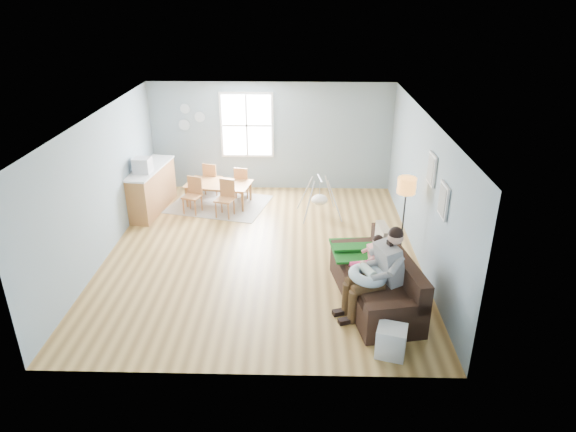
{
  "coord_description": "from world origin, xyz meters",
  "views": [
    {
      "loc": [
        0.74,
        -8.92,
        4.82
      ],
      "look_at": [
        0.52,
        -0.49,
        1.0
      ],
      "focal_mm": 32.0,
      "sensor_mm": 36.0,
      "label": 1
    }
  ],
  "objects_px": {
    "chair_sw": "(193,193)",
    "chair_se": "(226,196)",
    "storage_cube": "(391,341)",
    "chair_nw": "(212,177)",
    "sofa": "(378,284)",
    "monitor": "(142,165)",
    "floor_lamp": "(406,193)",
    "counter": "(151,189)",
    "baby_swing": "(319,199)",
    "dining_table": "(219,194)",
    "toddler": "(371,255)",
    "father": "(379,270)",
    "chair_ne": "(242,181)"
  },
  "relations": [
    {
      "from": "father",
      "to": "toddler",
      "type": "xyz_separation_m",
      "value": [
        -0.05,
        0.54,
        -0.03
      ]
    },
    {
      "from": "chair_se",
      "to": "monitor",
      "type": "bearing_deg",
      "value": -177.41
    },
    {
      "from": "sofa",
      "to": "counter",
      "type": "distance_m",
      "value": 6.0
    },
    {
      "from": "sofa",
      "to": "father",
      "type": "relative_size",
      "value": 1.59
    },
    {
      "from": "chair_nw",
      "to": "monitor",
      "type": "bearing_deg",
      "value": -133.46
    },
    {
      "from": "baby_swing",
      "to": "chair_ne",
      "type": "bearing_deg",
      "value": 150.94
    },
    {
      "from": "storage_cube",
      "to": "baby_swing",
      "type": "height_order",
      "value": "baby_swing"
    },
    {
      "from": "toddler",
      "to": "monitor",
      "type": "distance_m",
      "value": 5.61
    },
    {
      "from": "storage_cube",
      "to": "chair_ne",
      "type": "relative_size",
      "value": 0.61
    },
    {
      "from": "dining_table",
      "to": "monitor",
      "type": "xyz_separation_m",
      "value": [
        -1.52,
        -0.71,
        0.95
      ]
    },
    {
      "from": "storage_cube",
      "to": "chair_nw",
      "type": "height_order",
      "value": "chair_nw"
    },
    {
      "from": "sofa",
      "to": "storage_cube",
      "type": "bearing_deg",
      "value": -90.23
    },
    {
      "from": "chair_sw",
      "to": "monitor",
      "type": "bearing_deg",
      "value": -165.34
    },
    {
      "from": "chair_sw",
      "to": "sofa",
      "type": "bearing_deg",
      "value": -43.67
    },
    {
      "from": "sofa",
      "to": "monitor",
      "type": "xyz_separation_m",
      "value": [
        -4.77,
        3.32,
        0.89
      ]
    },
    {
      "from": "dining_table",
      "to": "chair_nw",
      "type": "bearing_deg",
      "value": 122.63
    },
    {
      "from": "baby_swing",
      "to": "toddler",
      "type": "bearing_deg",
      "value": -77.0
    },
    {
      "from": "father",
      "to": "floor_lamp",
      "type": "xyz_separation_m",
      "value": [
        0.69,
        1.8,
        0.58
      ]
    },
    {
      "from": "chair_sw",
      "to": "chair_se",
      "type": "distance_m",
      "value": 0.79
    },
    {
      "from": "chair_sw",
      "to": "chair_ne",
      "type": "distance_m",
      "value": 1.35
    },
    {
      "from": "floor_lamp",
      "to": "counter",
      "type": "relative_size",
      "value": 0.86
    },
    {
      "from": "toddler",
      "to": "sofa",
      "type": "bearing_deg",
      "value": -57.73
    },
    {
      "from": "sofa",
      "to": "monitor",
      "type": "bearing_deg",
      "value": 145.17
    },
    {
      "from": "chair_sw",
      "to": "monitor",
      "type": "distance_m",
      "value": 1.29
    },
    {
      "from": "sofa",
      "to": "toddler",
      "type": "relative_size",
      "value": 2.73
    },
    {
      "from": "chair_ne",
      "to": "monitor",
      "type": "bearing_deg",
      "value": -150.68
    },
    {
      "from": "storage_cube",
      "to": "chair_se",
      "type": "xyz_separation_m",
      "value": [
        -2.97,
        4.75,
        0.24
      ]
    },
    {
      "from": "sofa",
      "to": "chair_ne",
      "type": "distance_m",
      "value": 5.23
    },
    {
      "from": "storage_cube",
      "to": "sofa",
      "type": "bearing_deg",
      "value": 89.77
    },
    {
      "from": "toddler",
      "to": "counter",
      "type": "distance_m",
      "value": 5.78
    },
    {
      "from": "dining_table",
      "to": "chair_sw",
      "type": "xyz_separation_m",
      "value": [
        -0.51,
        -0.44,
        0.2
      ]
    },
    {
      "from": "chair_sw",
      "to": "chair_ne",
      "type": "xyz_separation_m",
      "value": [
        1.03,
        0.88,
        -0.02
      ]
    },
    {
      "from": "toddler",
      "to": "dining_table",
      "type": "distance_m",
      "value": 4.96
    },
    {
      "from": "counter",
      "to": "father",
      "type": "bearing_deg",
      "value": -40.7
    },
    {
      "from": "chair_ne",
      "to": "counter",
      "type": "xyz_separation_m",
      "value": [
        -2.01,
        -0.79,
        0.09
      ]
    },
    {
      "from": "monitor",
      "to": "baby_swing",
      "type": "bearing_deg",
      "value": 1.69
    },
    {
      "from": "dining_table",
      "to": "monitor",
      "type": "bearing_deg",
      "value": -145.29
    },
    {
      "from": "baby_swing",
      "to": "chair_se",
      "type": "bearing_deg",
      "value": -179.07
    },
    {
      "from": "toddler",
      "to": "dining_table",
      "type": "xyz_separation_m",
      "value": [
        -3.12,
        3.83,
        -0.49
      ]
    },
    {
      "from": "sofa",
      "to": "chair_sw",
      "type": "bearing_deg",
      "value": 136.33
    },
    {
      "from": "monitor",
      "to": "storage_cube",
      "type": "bearing_deg",
      "value": -44.47
    },
    {
      "from": "toddler",
      "to": "chair_sw",
      "type": "bearing_deg",
      "value": 136.98
    },
    {
      "from": "chair_nw",
      "to": "father",
      "type": "bearing_deg",
      "value": -55.49
    },
    {
      "from": "father",
      "to": "counter",
      "type": "relative_size",
      "value": 0.78
    },
    {
      "from": "father",
      "to": "dining_table",
      "type": "distance_m",
      "value": 5.42
    },
    {
      "from": "sofa",
      "to": "storage_cube",
      "type": "height_order",
      "value": "sofa"
    },
    {
      "from": "chair_se",
      "to": "counter",
      "type": "height_order",
      "value": "counter"
    },
    {
      "from": "sofa",
      "to": "monitor",
      "type": "distance_m",
      "value": 5.87
    },
    {
      "from": "floor_lamp",
      "to": "chair_se",
      "type": "bearing_deg",
      "value": 151.63
    },
    {
      "from": "father",
      "to": "counter",
      "type": "xyz_separation_m",
      "value": [
        -4.66,
        4.01,
        -0.26
      ]
    }
  ]
}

